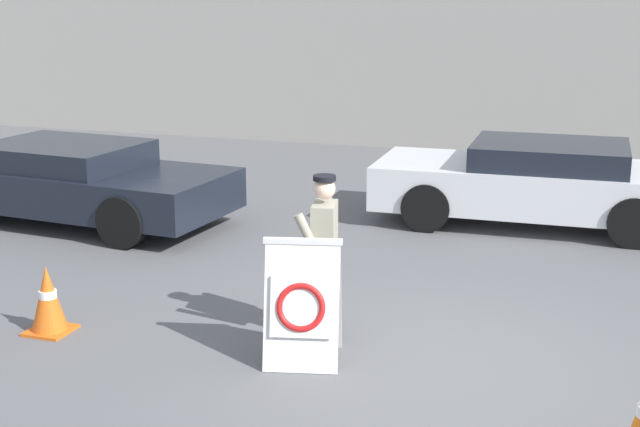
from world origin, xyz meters
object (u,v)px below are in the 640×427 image
at_px(barricade_sign, 303,302).
at_px(parked_car_rear_sedan, 535,182).
at_px(parked_car_front_coupe, 75,181).
at_px(security_guard, 324,250).
at_px(traffic_cone_near, 48,300).

distance_m(barricade_sign, parked_car_rear_sedan, 5.97).
height_order(barricade_sign, parked_car_front_coupe, barricade_sign).
xyz_separation_m(security_guard, parked_car_front_coupe, (-4.93, 3.13, -0.29)).
height_order(traffic_cone_near, parked_car_rear_sedan, parked_car_rear_sedan).
bearing_deg(barricade_sign, security_guard, 76.29).
bearing_deg(barricade_sign, traffic_cone_near, 169.31).
xyz_separation_m(parked_car_front_coupe, parked_car_rear_sedan, (6.47, 2.01, 0.02)).
height_order(parked_car_front_coupe, parked_car_rear_sedan, parked_car_rear_sedan).
bearing_deg(security_guard, traffic_cone_near, -85.29).
distance_m(traffic_cone_near, parked_car_rear_sedan, 7.26).
relative_size(parked_car_front_coupe, parked_car_rear_sedan, 1.04).
xyz_separation_m(security_guard, parked_car_rear_sedan, (1.54, 5.14, -0.27)).
distance_m(security_guard, parked_car_front_coupe, 5.84).
bearing_deg(parked_car_rear_sedan, parked_car_front_coupe, 15.79).
bearing_deg(parked_car_front_coupe, security_guard, -27.52).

